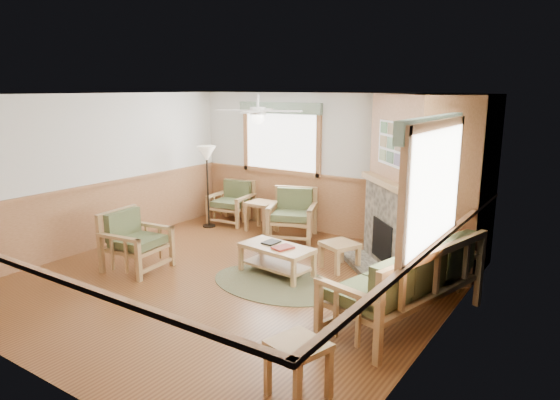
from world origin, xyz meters
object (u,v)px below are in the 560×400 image
Objects in this scene: end_table_chairs at (262,216)px; footstool at (339,256)px; armchair_left at (137,241)px; floor_lamp_left at (208,187)px; sofa at (405,281)px; coffee_table at (277,260)px; armchair_back_left at (231,202)px; end_table_sofa at (298,369)px; floor_lamp_right at (415,232)px; armchair_back_right at (292,214)px.

end_table_chairs is 2.53m from footstool.
floor_lamp_left reaches higher than armchair_left.
sofa is 1.33× the size of floor_lamp_left.
floor_lamp_left reaches higher than coffee_table.
armchair_back_left is at bearing -103.23° from sofa.
sofa is 3.80× the size of end_table_chairs.
armchair_left is 2.61m from floor_lamp_left.
armchair_back_left is 0.67m from floor_lamp_left.
sofa is 2.40× the size of armchair_left.
coffee_table is 1.93× the size of end_table_chairs.
sofa is at bearing -4.25° from coffee_table.
end_table_sofa reaches higher than footstool.
armchair_back_left is at bearing 172.01° from end_table_chairs.
sofa is 5.17m from floor_lamp_left.
floor_lamp_right is at bearing -24.75° from armchair_back_left.
floor_lamp_right is at bearing -8.82° from footstool.
armchair_back_right reaches higher than footstool.
floor_lamp_right reaches higher than footstool.
floor_lamp_left is at bearing -97.25° from sofa.
armchair_left is 1.70× the size of end_table_sofa.
armchair_left reaches higher than footstool.
floor_lamp_right is (2.74, -1.15, 0.40)m from armchair_back_right.
floor_lamp_right reaches higher than armchair_back_right.
sofa is 1.04m from floor_lamp_right.
armchair_back_left reaches higher than coffee_table.
footstool is (-1.23, 3.19, -0.06)m from end_table_sofa.
sofa is at bearing -87.62° from armchair_left.
end_table_sofa is at bearing -50.41° from end_table_chairs.
armchair_left is 2.21m from coffee_table.
armchair_back_left is 1.60× the size of end_table_sofa.
sofa is 5.19m from armchair_back_left.
armchair_back_right is 1.88× the size of footstool.
armchair_back_left is 1.49× the size of end_table_chairs.
coffee_table is at bearing -28.21° from floor_lamp_left.
armchair_back_right is (1.67, -0.24, 0.03)m from armchair_back_left.
coffee_table is 2.07× the size of end_table_sofa.
sofa is 2.21m from coffee_table.
sofa reaches higher than end_table_sofa.
floor_lamp_right reaches higher than end_table_sofa.
end_table_sofa is (2.72, -4.14, -0.19)m from armchair_back_right.
end_table_sofa is 3.41m from footstool.
armchair_back_left is (-4.63, 2.34, -0.08)m from sofa.
coffee_table is at bearing -164.08° from floor_lamp_right.
sofa is at bearing -76.88° from floor_lamp_right.
floor_lamp_left reaches higher than footstool.
end_table_sofa is 3.05m from floor_lamp_right.
sofa is at bearing -20.78° from floor_lamp_left.
floor_lamp_right reaches higher than floor_lamp_left.
floor_lamp_left is (-0.19, -0.51, 0.40)m from armchair_back_left.
footstool is at bearing -62.25° from armchair_left.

